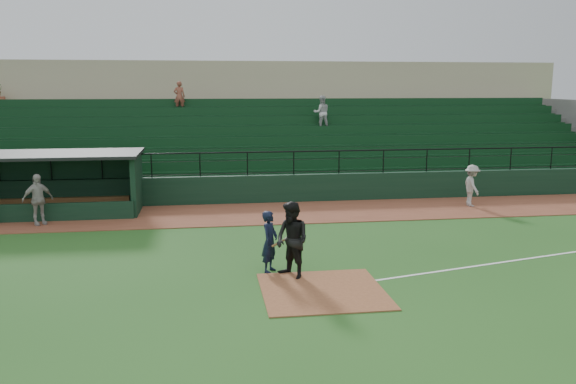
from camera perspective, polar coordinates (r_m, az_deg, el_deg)
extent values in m
plane|color=#205019|center=(15.48, 2.67, -8.43)|extent=(90.00, 90.00, 0.00)
cube|color=brown|center=(23.10, -1.06, -2.05)|extent=(40.00, 4.00, 0.03)
cube|color=brown|center=(14.55, 3.42, -9.63)|extent=(3.00, 3.00, 0.03)
cube|color=white|center=(19.60, 25.70, -5.40)|extent=(17.49, 4.44, 0.01)
cube|color=black|center=(25.12, -1.69, 0.32)|extent=(36.00, 0.35, 1.20)
cylinder|color=black|center=(24.89, -1.71, 3.95)|extent=(36.00, 0.06, 0.06)
cube|color=#62625D|center=(29.78, -2.78, 4.23)|extent=(36.00, 9.00, 3.60)
cube|color=#0E3417|center=(29.24, -2.70, 5.00)|extent=(34.56, 8.00, 4.05)
cube|color=tan|center=(36.13, -3.79, 7.53)|extent=(38.00, 3.00, 6.40)
cube|color=#62625D|center=(34.12, -3.54, 8.20)|extent=(36.00, 2.00, 0.20)
imported|color=silver|center=(30.93, 3.31, 7.77)|extent=(0.86, 0.67, 1.77)
imported|color=brown|center=(32.31, -10.59, 9.19)|extent=(0.59, 0.39, 1.63)
cube|color=black|center=(26.02, -23.61, 1.03)|extent=(8.50, 0.20, 2.30)
cube|color=black|center=(23.94, -14.58, 0.82)|extent=(0.20, 2.60, 2.30)
cube|color=black|center=(24.63, -24.60, 3.32)|extent=(8.90, 3.20, 0.12)
cube|color=olive|center=(25.79, -23.70, -1.09)|extent=(7.65, 0.40, 0.50)
cube|color=black|center=(23.66, -25.14, -1.92)|extent=(8.50, 0.12, 0.70)
imported|color=black|center=(15.74, -1.80, -4.88)|extent=(0.65, 0.73, 1.69)
cylinder|color=olive|center=(15.57, -0.26, -4.65)|extent=(0.79, 0.34, 0.35)
imported|color=black|center=(15.22, 0.40, -4.75)|extent=(1.19, 1.25, 2.03)
imported|color=#A6A09B|center=(25.36, 17.56, 0.60)|extent=(0.70, 1.15, 1.73)
imported|color=#ABA6A0|center=(22.75, -23.32, -0.68)|extent=(1.15, 0.98, 1.86)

